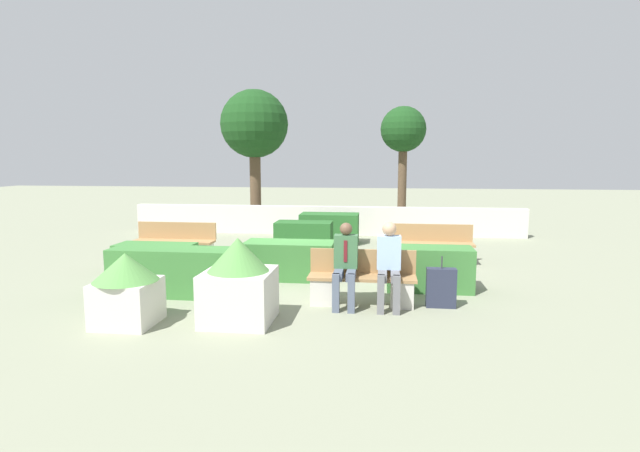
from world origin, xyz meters
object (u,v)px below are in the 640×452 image
at_px(bench_front, 362,284).
at_px(person_seated_man, 345,261).
at_px(bench_right_side, 433,249).
at_px(bench_left_side, 174,246).
at_px(tree_center_left, 403,133).
at_px(planter_corner_left, 126,287).
at_px(person_seated_woman, 389,261).
at_px(tree_leftmost, 254,126).
at_px(suitcase, 441,288).
at_px(planter_corner_right, 239,282).

xyz_separation_m(bench_front, person_seated_man, (-0.27, -0.14, 0.41)).
height_order(bench_right_side, person_seated_man, person_seated_man).
bearing_deg(bench_front, bench_left_side, 146.28).
bearing_deg(tree_center_left, planter_corner_left, -111.92).
bearing_deg(planter_corner_left, person_seated_woman, 18.95).
xyz_separation_m(planter_corner_left, tree_center_left, (4.29, 10.66, 2.67)).
distance_m(bench_left_side, tree_leftmost, 6.76).
xyz_separation_m(planter_corner_left, tree_leftmost, (-0.76, 10.40, 2.93)).
relative_size(suitcase, tree_leftmost, 0.18).
relative_size(person_seated_man, planter_corner_left, 1.29).
relative_size(person_seated_man, suitcase, 1.62).
height_order(person_seated_man, tree_center_left, tree_center_left).
bearing_deg(bench_front, tree_leftmost, 114.40).
height_order(bench_left_side, tree_leftmost, tree_leftmost).
distance_m(bench_left_side, bench_right_side, 5.99).
xyz_separation_m(bench_right_side, planter_corner_left, (-4.77, -4.82, 0.21)).
bearing_deg(tree_leftmost, planter_corner_left, -85.80).
distance_m(planter_corner_right, suitcase, 3.22).
relative_size(bench_left_side, planter_corner_right, 1.53).
bearing_deg(bench_front, suitcase, -0.21).
relative_size(bench_left_side, tree_center_left, 0.47).
relative_size(bench_front, bench_right_side, 0.96).
bearing_deg(planter_corner_right, tree_leftmost, 102.99).
height_order(bench_left_side, tree_center_left, tree_center_left).
bearing_deg(tree_leftmost, bench_right_side, -45.22).
xyz_separation_m(bench_right_side, tree_leftmost, (-5.54, 5.58, 3.14)).
xyz_separation_m(suitcase, tree_center_left, (-0.29, 9.25, 2.91)).
distance_m(person_seated_woman, tree_leftmost, 10.53).
xyz_separation_m(person_seated_woman, tree_center_left, (0.55, 9.38, 2.46)).
distance_m(planter_corner_left, planter_corner_right, 1.60).
relative_size(bench_left_side, planter_corner_left, 1.83).
bearing_deg(tree_center_left, person_seated_man, -97.56).
relative_size(bench_left_side, person_seated_woman, 1.39).
relative_size(person_seated_woman, planter_corner_right, 1.10).
xyz_separation_m(bench_left_side, planter_corner_left, (1.20, -4.43, 0.21)).
xyz_separation_m(person_seated_woman, planter_corner_right, (-2.18, -0.97, -0.17)).
bearing_deg(planter_corner_right, planter_corner_left, -168.67).
bearing_deg(tree_center_left, tree_leftmost, -177.09).
bearing_deg(bench_left_side, planter_corner_left, -84.37).
bearing_deg(bench_left_side, tree_leftmost, 76.26).
xyz_separation_m(person_seated_man, suitcase, (1.53, 0.14, -0.43)).
height_order(bench_left_side, suitcase, bench_left_side).
distance_m(bench_front, planter_corner_left, 3.61).
distance_m(bench_left_side, suitcase, 6.52).
relative_size(person_seated_woman, planter_corner_left, 1.31).
distance_m(bench_front, bench_right_side, 3.70).
distance_m(bench_right_side, suitcase, 3.41).
distance_m(planter_corner_right, tree_center_left, 11.02).
distance_m(planter_corner_right, tree_leftmost, 10.75).
bearing_deg(bench_front, planter_corner_left, -156.78).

